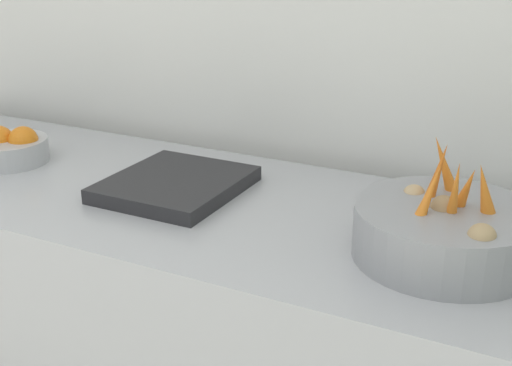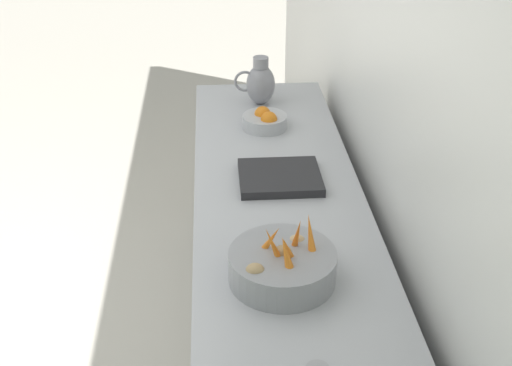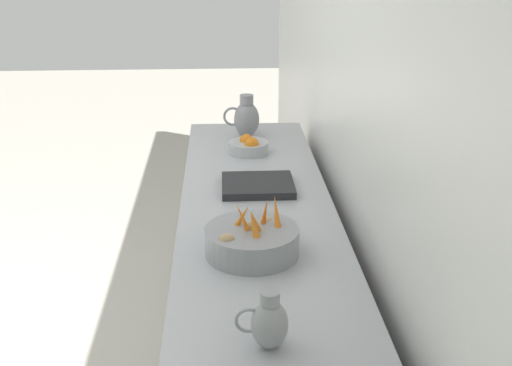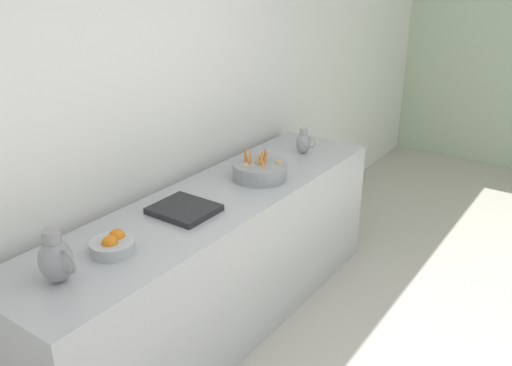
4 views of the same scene
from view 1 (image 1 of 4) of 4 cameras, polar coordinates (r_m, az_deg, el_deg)
The scene contains 3 objects.
vegetable_colander at distance 1.37m, azimuth 15.65°, elevation -3.91°, with size 0.36×0.36×0.22m.
orange_bowl at distance 1.98m, azimuth -20.10°, elevation 2.78°, with size 0.22×0.22×0.10m.
counter_sink_basin at distance 1.67m, azimuth -6.78°, elevation -0.12°, with size 0.34×0.30×0.04m, color #232326.
Camera 1 is at (-0.22, 0.91, 1.53)m, focal length 47.51 mm.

